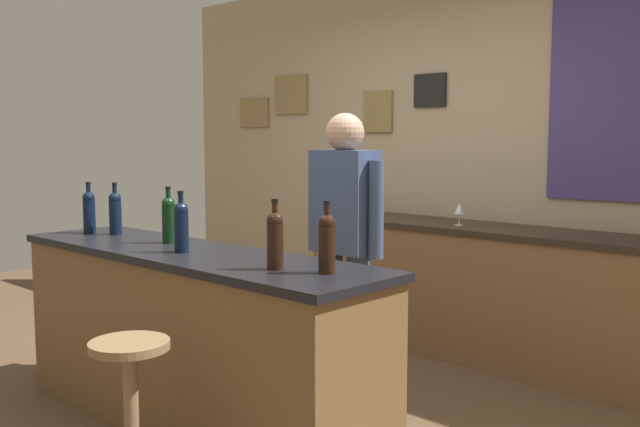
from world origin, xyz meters
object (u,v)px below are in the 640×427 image
object	(u,v)px
wine_bottle_a	(89,210)
wine_bottle_d	(181,225)
wine_bottle_f	(327,241)
wine_glass_a	(370,200)
bartender	(345,238)
wine_bottle_c	(169,218)
wine_bottle_b	(115,211)
wine_glass_b	(459,209)
wine_bottle_e	(275,238)
bar_stool	(131,394)

from	to	relation	value
wine_bottle_a	wine_bottle_d	bearing A→B (deg)	-2.88
wine_bottle_d	wine_bottle_f	distance (m)	0.90
wine_bottle_d	wine_glass_a	world-z (taller)	wine_bottle_d
bartender	wine_bottle_c	distance (m)	0.96
wine_bottle_b	wine_bottle_d	bearing A→B (deg)	-8.59
wine_bottle_a	wine_bottle_c	distance (m)	0.69
wine_bottle_f	wine_glass_b	bearing A→B (deg)	106.59
wine_glass_a	wine_bottle_f	bearing A→B (deg)	-54.86
wine_bottle_c	wine_bottle_e	world-z (taller)	same
bar_stool	bartender	bearing A→B (deg)	94.29
bartender	wine_bottle_d	xyz separation A→B (m)	(-0.34, -0.84, 0.12)
wine_bottle_d	wine_bottle_e	bearing A→B (deg)	0.29
wine_bottle_f	wine_glass_a	xyz separation A→B (m)	(-1.44, 2.05, -0.05)
wine_glass_b	bartender	bearing A→B (deg)	-89.13
wine_bottle_a	wine_bottle_f	xyz separation A→B (m)	(1.89, 0.04, 0.00)
wine_bottle_f	wine_bottle_b	bearing A→B (deg)	178.87
wine_bottle_d	wine_bottle_f	size ratio (longest dim) A/B	1.00
wine_bottle_a	wine_glass_b	size ratio (longest dim) A/B	1.97
wine_bottle_f	wine_glass_a	distance (m)	2.50
bartender	wine_bottle_a	bearing A→B (deg)	-149.55
wine_bottle_b	wine_glass_b	distance (m)	2.22
wine_bottle_b	wine_bottle_d	size ratio (longest dim) A/B	1.00
wine_bottle_c	wine_glass_a	distance (m)	2.01
wine_bottle_c	wine_bottle_d	distance (m)	0.34
bar_stool	wine_glass_b	xyz separation A→B (m)	(-0.12, 2.60, 0.55)
wine_bottle_b	wine_bottle_f	xyz separation A→B (m)	(1.73, -0.03, 0.00)
wine_glass_a	wine_glass_b	distance (m)	0.87
bartender	wine_bottle_f	bearing A→B (deg)	-53.21
bar_stool	wine_bottle_a	bearing A→B (deg)	156.45
bartender	wine_bottle_a	distance (m)	1.56
bartender	wine_bottle_e	size ratio (longest dim) A/B	5.29
wine_glass_a	wine_bottle_e	bearing A→B (deg)	-60.29
wine_bottle_c	wine_glass_a	xyz separation A→B (m)	(-0.23, 1.99, -0.05)
wine_bottle_d	wine_bottle_b	bearing A→B (deg)	171.41
wine_bottle_e	wine_bottle_f	world-z (taller)	same
bartender	wine_bottle_d	size ratio (longest dim) A/B	5.29
wine_bottle_b	wine_bottle_d	distance (m)	0.84
bar_stool	wine_bottle_a	world-z (taller)	wine_bottle_a
bartender	bar_stool	xyz separation A→B (m)	(0.11, -1.41, -0.48)
wine_bottle_d	wine_bottle_a	bearing A→B (deg)	177.12
bartender	wine_bottle_c	bearing A→B (deg)	-133.32
bartender	wine_glass_b	size ratio (longest dim) A/B	10.45
wine_bottle_b	wine_bottle_c	xyz separation A→B (m)	(0.52, 0.02, 0.00)
wine_bottle_c	wine_glass_b	bearing A→B (deg)	71.30
wine_bottle_a	wine_glass_a	xyz separation A→B (m)	(0.45, 2.09, -0.05)
bartender	wine_glass_a	size ratio (longest dim) A/B	10.45
wine_bottle_b	wine_glass_a	xyz separation A→B (m)	(0.29, 2.01, -0.05)
wine_bottle_e	bartender	bearing A→B (deg)	111.91
bar_stool	wine_glass_b	size ratio (longest dim) A/B	4.39
wine_glass_a	wine_glass_b	bearing A→B (deg)	-7.63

